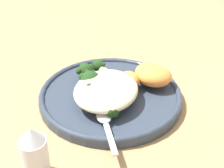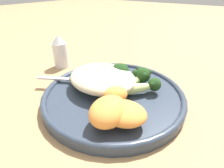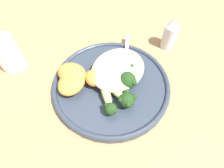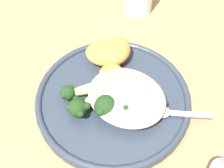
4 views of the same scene
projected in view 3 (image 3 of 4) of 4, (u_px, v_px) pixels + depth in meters
The scene contains 14 objects.
ground_plane at pixel (107, 91), 0.42m from camera, with size 4.00×4.00×0.00m, color #9E7A51.
plate at pixel (109, 83), 0.42m from camera, with size 0.28×0.28×0.02m.
quinoa_mound at pixel (118, 69), 0.41m from camera, with size 0.14×0.12×0.04m, color beige.
broccoli_stalk_0 at pixel (107, 95), 0.38m from camera, with size 0.09×0.10×0.03m.
broccoli_stalk_1 at pixel (118, 93), 0.38m from camera, with size 0.05×0.12×0.03m.
broccoli_stalk_2 at pixel (125, 80), 0.39m from camera, with size 0.05×0.10×0.04m.
broccoli_stalk_3 at pixel (122, 72), 0.41m from camera, with size 0.10×0.09×0.04m.
broccoli_stalk_4 at pixel (116, 60), 0.44m from camera, with size 0.12×0.03×0.03m.
sweet_potato_chunk_0 at pixel (72, 82), 0.39m from camera, with size 0.07×0.06×0.03m, color orange.
sweet_potato_chunk_1 at pixel (72, 73), 0.40m from camera, with size 0.07×0.06×0.04m, color orange.
sweet_potato_chunk_2 at pixel (93, 78), 0.40m from camera, with size 0.04×0.04×0.03m, color orange.
spoon at pixel (126, 53), 0.46m from camera, with size 0.10×0.07×0.01m.
water_glass at pixel (8, 54), 0.44m from camera, with size 0.06×0.06×0.09m, color silver.
salt_shaker at pixel (170, 34), 0.48m from camera, with size 0.04×0.04×0.09m.
Camera 3 is at (0.18, 0.14, 0.36)m, focal length 28.00 mm.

